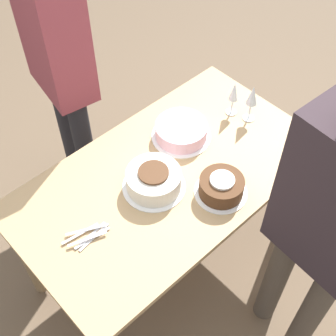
{
  "coord_description": "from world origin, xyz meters",
  "views": [
    {
      "loc": [
        -0.93,
        -0.99,
        2.45
      ],
      "look_at": [
        0.0,
        0.0,
        0.81
      ],
      "focal_mm": 50.0,
      "sensor_mm": 36.0,
      "label": 1
    }
  ],
  "objects_px": {
    "person_watching": "(58,55)",
    "wine_glass_far": "(234,93)",
    "cake_back_decorated": "(181,131)",
    "person_cutting": "(328,222)",
    "cake_center_white": "(154,180)",
    "cake_front_chocolate": "(221,187)",
    "wine_glass_near": "(252,97)"
  },
  "relations": [
    {
      "from": "person_watching",
      "to": "wine_glass_far",
      "type": "bearing_deg",
      "value": 47.94
    },
    {
      "from": "cake_back_decorated",
      "to": "wine_glass_far",
      "type": "relative_size",
      "value": 1.52
    },
    {
      "from": "wine_glass_far",
      "to": "person_cutting",
      "type": "xyz_separation_m",
      "value": [
        -0.38,
        -0.79,
        0.12
      ]
    },
    {
      "from": "cake_center_white",
      "to": "wine_glass_far",
      "type": "distance_m",
      "value": 0.63
    },
    {
      "from": "cake_back_decorated",
      "to": "person_watching",
      "type": "height_order",
      "value": "person_watching"
    },
    {
      "from": "cake_center_white",
      "to": "wine_glass_far",
      "type": "height_order",
      "value": "wine_glass_far"
    },
    {
      "from": "cake_front_chocolate",
      "to": "person_watching",
      "type": "distance_m",
      "value": 1.04
    },
    {
      "from": "cake_center_white",
      "to": "person_cutting",
      "type": "height_order",
      "value": "person_cutting"
    },
    {
      "from": "person_cutting",
      "to": "person_watching",
      "type": "relative_size",
      "value": 0.98
    },
    {
      "from": "cake_back_decorated",
      "to": "person_watching",
      "type": "distance_m",
      "value": 0.72
    },
    {
      "from": "person_watching",
      "to": "person_cutting",
      "type": "bearing_deg",
      "value": 15.78
    },
    {
      "from": "cake_center_white",
      "to": "cake_front_chocolate",
      "type": "xyz_separation_m",
      "value": [
        0.2,
        -0.23,
        -0.0
      ]
    },
    {
      "from": "cake_front_chocolate",
      "to": "wine_glass_far",
      "type": "height_order",
      "value": "wine_glass_far"
    },
    {
      "from": "person_watching",
      "to": "cake_front_chocolate",
      "type": "bearing_deg",
      "value": 16.53
    },
    {
      "from": "cake_front_chocolate",
      "to": "person_cutting",
      "type": "xyz_separation_m",
      "value": [
        0.04,
        -0.47,
        0.2
      ]
    },
    {
      "from": "cake_front_chocolate",
      "to": "wine_glass_near",
      "type": "distance_m",
      "value": 0.52
    },
    {
      "from": "wine_glass_near",
      "to": "person_cutting",
      "type": "distance_m",
      "value": 0.82
    },
    {
      "from": "person_watching",
      "to": "cake_back_decorated",
      "type": "bearing_deg",
      "value": 30.0
    },
    {
      "from": "wine_glass_near",
      "to": "person_watching",
      "type": "height_order",
      "value": "person_watching"
    },
    {
      "from": "wine_glass_near",
      "to": "wine_glass_far",
      "type": "xyz_separation_m",
      "value": [
        -0.03,
        0.09,
        -0.02
      ]
    },
    {
      "from": "cake_back_decorated",
      "to": "wine_glass_near",
      "type": "height_order",
      "value": "wine_glass_near"
    },
    {
      "from": "cake_center_white",
      "to": "person_cutting",
      "type": "bearing_deg",
      "value": -71.33
    },
    {
      "from": "cake_back_decorated",
      "to": "wine_glass_near",
      "type": "xyz_separation_m",
      "value": [
        0.34,
        -0.15,
        0.11
      ]
    },
    {
      "from": "cake_front_chocolate",
      "to": "person_cutting",
      "type": "distance_m",
      "value": 0.52
    },
    {
      "from": "cake_back_decorated",
      "to": "person_cutting",
      "type": "xyz_separation_m",
      "value": [
        -0.07,
        -0.84,
        0.21
      ]
    },
    {
      "from": "cake_front_chocolate",
      "to": "person_cutting",
      "type": "bearing_deg",
      "value": -85.09
    },
    {
      "from": "cake_center_white",
      "to": "wine_glass_far",
      "type": "xyz_separation_m",
      "value": [
        0.62,
        0.09,
        0.08
      ]
    },
    {
      "from": "wine_glass_far",
      "to": "cake_center_white",
      "type": "bearing_deg",
      "value": -172.01
    },
    {
      "from": "wine_glass_far",
      "to": "person_watching",
      "type": "height_order",
      "value": "person_watching"
    },
    {
      "from": "wine_glass_near",
      "to": "cake_back_decorated",
      "type": "bearing_deg",
      "value": 157.06
    },
    {
      "from": "person_cutting",
      "to": "cake_back_decorated",
      "type": "bearing_deg",
      "value": -1.3
    },
    {
      "from": "cake_back_decorated",
      "to": "wine_glass_far",
      "type": "bearing_deg",
      "value": -9.85
    }
  ]
}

